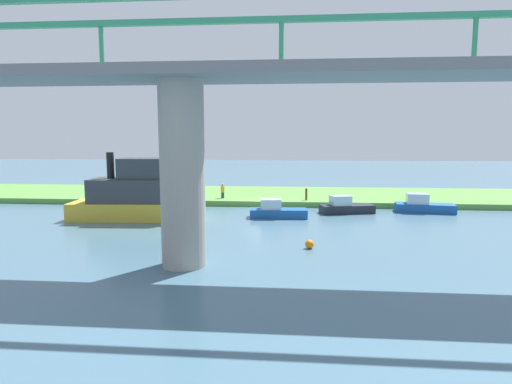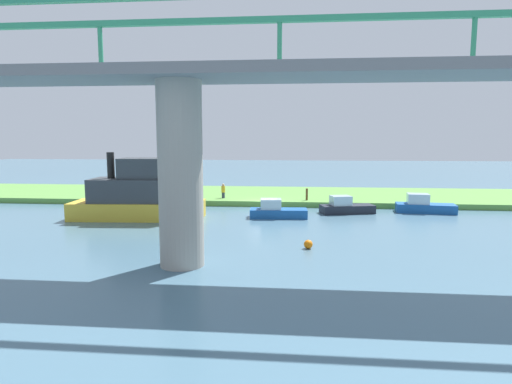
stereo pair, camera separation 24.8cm
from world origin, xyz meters
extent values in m
plane|color=#476B7F|center=(0.00, 0.00, 0.00)|extent=(160.00, 160.00, 0.00)
cube|color=#5B9342|center=(0.00, -6.00, 0.25)|extent=(80.00, 12.00, 0.50)
cylinder|color=#9E998E|center=(2.53, 18.03, 4.45)|extent=(2.14, 2.14, 8.89)
cube|color=slate|center=(2.53, 18.03, 9.14)|extent=(64.61, 4.00, 0.50)
cube|color=#2D8C66|center=(2.53, 16.03, 11.99)|extent=(64.61, 0.30, 0.30)
cylinder|color=#2D8C66|center=(-11.31, 16.03, 10.69)|extent=(0.24, 0.24, 2.60)
cylinder|color=#2D8C66|center=(-2.08, 16.03, 10.69)|extent=(0.24, 0.24, 2.60)
cylinder|color=#2D8C66|center=(7.15, 16.03, 10.69)|extent=(0.24, 0.24, 2.60)
cylinder|color=#2D334C|center=(3.91, -1.88, 0.78)|extent=(0.29, 0.29, 0.55)
cylinder|color=gold|center=(3.91, -1.88, 1.35)|extent=(0.47, 0.47, 0.60)
sphere|color=tan|center=(3.91, -1.88, 1.77)|extent=(0.24, 0.24, 0.24)
cylinder|color=brown|center=(-3.96, -1.22, 1.04)|extent=(0.20, 0.20, 1.08)
cube|color=gold|center=(9.16, 6.34, 0.67)|extent=(10.17, 3.91, 1.33)
cube|color=#33383D|center=(8.61, 6.31, 2.22)|extent=(8.16, 3.46, 1.78)
cube|color=#33383D|center=(7.83, 6.26, 3.89)|extent=(5.14, 2.82, 1.56)
cylinder|color=black|center=(11.16, 6.46, 4.11)|extent=(0.56, 0.56, 2.00)
cube|color=#D84C2D|center=(11.82, 6.49, 1.83)|extent=(1.89, 2.10, 1.00)
cube|color=#1E232D|center=(-7.21, 2.44, 0.34)|extent=(4.63, 2.60, 0.68)
cube|color=silver|center=(-6.65, 2.59, 1.07)|extent=(1.84, 1.60, 0.78)
cube|color=#195199|center=(-1.63, 5.00, 0.34)|extent=(4.51, 1.84, 0.69)
cube|color=silver|center=(-1.04, 5.03, 1.08)|extent=(1.67, 1.35, 0.79)
cube|color=#195199|center=(-13.75, 1.52, 0.37)|extent=(4.86, 2.20, 0.73)
cube|color=silver|center=(-13.12, 1.45, 1.15)|extent=(1.84, 1.52, 0.84)
sphere|color=orange|center=(-3.70, 14.27, 0.25)|extent=(0.50, 0.50, 0.50)
camera|label=1|loc=(-2.75, 38.10, 6.23)|focal=30.17mm
camera|label=2|loc=(-3.00, 38.08, 6.23)|focal=30.17mm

